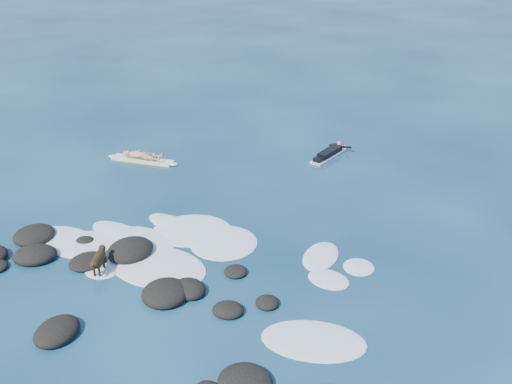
% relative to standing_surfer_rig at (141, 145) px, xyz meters
% --- Properties ---
extents(ground, '(160.00, 160.00, 0.00)m').
position_rel_standing_surfer_rig_xyz_m(ground, '(4.57, -6.96, -0.78)').
color(ground, '#0A2642').
rests_on(ground, ground).
extents(reef_rocks, '(13.62, 6.40, 0.63)m').
position_rel_standing_surfer_rig_xyz_m(reef_rocks, '(3.81, -8.86, -0.66)').
color(reef_rocks, black).
rests_on(reef_rocks, ground).
extents(breaking_foam, '(14.74, 8.37, 0.12)m').
position_rel_standing_surfer_rig_xyz_m(breaking_foam, '(3.68, -7.03, -0.77)').
color(breaking_foam, white).
rests_on(breaking_foam, ground).
extents(standing_surfer_rig, '(3.47, 0.69, 1.97)m').
position_rel_standing_surfer_rig_xyz_m(standing_surfer_rig, '(0.00, 0.00, 0.00)').
color(standing_surfer_rig, '#FDF5CA').
rests_on(standing_surfer_rig, ground).
extents(paddling_surfer_rig, '(1.61, 2.70, 0.47)m').
position_rel_standing_surfer_rig_xyz_m(paddling_surfer_rig, '(8.02, 3.16, -0.62)').
color(paddling_surfer_rig, silver).
rests_on(paddling_surfer_rig, ground).
extents(dog, '(0.49, 1.24, 0.79)m').
position_rel_standing_surfer_rig_xyz_m(dog, '(2.80, -8.15, -0.25)').
color(dog, black).
rests_on(dog, ground).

